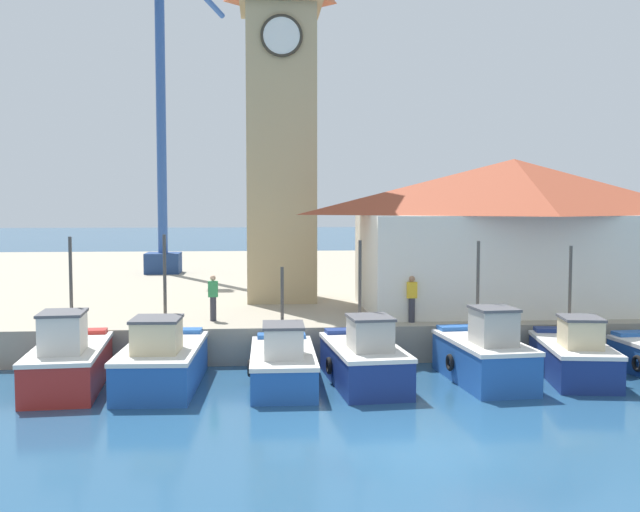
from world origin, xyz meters
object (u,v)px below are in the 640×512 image
object	(u,v)px
warehouse_right	(513,232)
port_crane_near	(163,143)
fishing_boat_far_left	(68,361)
fishing_boat_mid_left	(364,359)
fishing_boat_left_inner	(283,363)
clock_tower	(281,108)
fishing_boat_left_outer	(162,361)
fishing_boat_center	(484,356)
fishing_boat_mid_right	(573,356)
dock_worker_near_tower	(412,298)
dock_worker_along_quay	(213,297)

from	to	relation	value
warehouse_right	port_crane_near	xyz separation A→B (m)	(-15.56, 16.16, 4.63)
fishing_boat_far_left	fishing_boat_mid_left	size ratio (longest dim) A/B	1.05
fishing_boat_left_inner	clock_tower	bearing A→B (deg)	88.68
fishing_boat_far_left	port_crane_near	xyz separation A→B (m)	(-0.10, 22.80, 8.08)
fishing_boat_left_outer	fishing_boat_center	size ratio (longest dim) A/B	1.14
fishing_boat_left_inner	fishing_boat_mid_right	size ratio (longest dim) A/B	1.05
fishing_boat_left_inner	dock_worker_near_tower	xyz separation A→B (m)	(4.59, 3.57, 1.43)
fishing_boat_left_outer	fishing_boat_left_inner	xyz separation A→B (m)	(3.54, -0.08, -0.09)
port_crane_near	fishing_boat_mid_right	bearing A→B (deg)	-56.10
fishing_boat_far_left	fishing_boat_mid_left	world-z (taller)	fishing_boat_far_left
fishing_boat_mid_right	fishing_boat_left_outer	bearing A→B (deg)	-179.58
dock_worker_near_tower	dock_worker_along_quay	world-z (taller)	same
fishing_boat_far_left	fishing_boat_left_inner	bearing A→B (deg)	-0.94
warehouse_right	dock_worker_along_quay	xyz separation A→B (m)	(-11.54, -2.32, -2.15)
clock_tower	fishing_boat_left_outer	bearing A→B (deg)	-110.82
fishing_boat_far_left	fishing_boat_left_outer	world-z (taller)	fishing_boat_left_outer
fishing_boat_mid_right	dock_worker_near_tower	xyz separation A→B (m)	(-4.36, 3.41, 1.39)
clock_tower	dock_worker_along_quay	xyz separation A→B (m)	(-2.55, -5.57, -7.27)
fishing_boat_left_outer	fishing_boat_far_left	bearing A→B (deg)	179.45
fishing_boat_left_outer	dock_worker_along_quay	distance (m)	4.71
fishing_boat_mid_right	dock_worker_along_quay	size ratio (longest dim) A/B	2.85
fishing_boat_left_inner	clock_tower	distance (m)	13.25
dock_worker_along_quay	fishing_boat_left_outer	bearing A→B (deg)	-105.70
fishing_boat_left_inner	dock_worker_along_quay	bearing A→B (deg)	117.63
fishing_boat_left_inner	fishing_boat_mid_right	bearing A→B (deg)	1.07
fishing_boat_mid_right	fishing_boat_far_left	bearing A→B (deg)	-179.76
clock_tower	fishing_boat_mid_left	bearing A→B (deg)	-77.80
port_crane_near	dock_worker_along_quay	xyz separation A→B (m)	(4.01, -18.48, -6.78)
fishing_boat_far_left	warehouse_right	size ratio (longest dim) A/B	0.42
fishing_boat_mid_right	clock_tower	distance (m)	15.74
fishing_boat_far_left	port_crane_near	distance (m)	24.19
fishing_boat_mid_right	dock_worker_along_quay	world-z (taller)	fishing_boat_mid_right
fishing_boat_left_inner	clock_tower	size ratio (longest dim) A/B	0.29
dock_worker_near_tower	warehouse_right	bearing A→B (deg)	34.36
fishing_boat_far_left	dock_worker_along_quay	world-z (taller)	fishing_boat_far_left
fishing_boat_mid_right	dock_worker_near_tower	world-z (taller)	fishing_boat_mid_right
port_crane_near	dock_worker_near_tower	size ratio (longest dim) A/B	11.92
fishing_boat_far_left	dock_worker_along_quay	size ratio (longest dim) A/B	3.10
fishing_boat_center	fishing_boat_mid_left	bearing A→B (deg)	179.18
fishing_boat_center	fishing_boat_mid_right	distance (m)	2.93
fishing_boat_far_left	dock_worker_near_tower	world-z (taller)	fishing_boat_far_left
fishing_boat_center	dock_worker_near_tower	size ratio (longest dim) A/B	2.73
fishing_boat_center	fishing_boat_mid_right	size ratio (longest dim) A/B	0.96
port_crane_near	dock_worker_near_tower	world-z (taller)	port_crane_near
dock_worker_along_quay	clock_tower	bearing A→B (deg)	65.41
fishing_boat_mid_left	warehouse_right	world-z (taller)	warehouse_right
fishing_boat_far_left	fishing_boat_center	distance (m)	12.27
dock_worker_near_tower	dock_worker_along_quay	xyz separation A→B (m)	(-6.90, 0.85, 0.00)
clock_tower	dock_worker_along_quay	distance (m)	9.51
fishing_boat_far_left	port_crane_near	size ratio (longest dim) A/B	0.26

